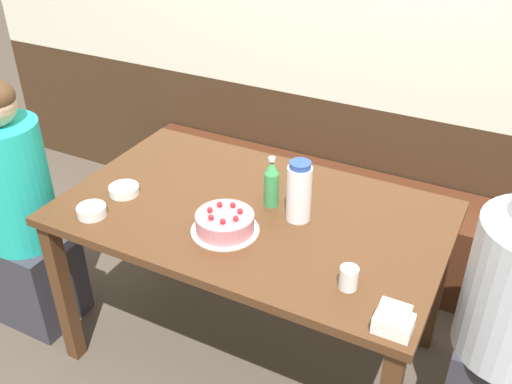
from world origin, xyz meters
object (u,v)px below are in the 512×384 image
Objects in this scene: person_teal_shirt at (22,220)px; water_pitcher at (299,192)px; napkin_holder at (394,321)px; bowl_rice_small at (92,211)px; bench_seat at (323,215)px; soju_bottle at (272,183)px; birthday_cake at (225,223)px; bowl_soup_white at (124,190)px; glass_water_tall at (349,278)px.

water_pitcher is at bearing 14.06° from person_teal_shirt.
water_pitcher reaches higher than napkin_holder.
water_pitcher is at bearing 139.76° from napkin_holder.
bowl_rice_small is (-0.70, -0.34, -0.10)m from water_pitcher.
person_teal_shirt is (-0.99, -1.10, 0.32)m from bench_seat.
bench_seat is at bearing 93.64° from soju_bottle.
birthday_cake is at bearing -135.76° from water_pitcher.
soju_bottle reaches higher than bowl_rice_small.
bowl_soup_white reaches higher than bench_seat.
glass_water_tall reaches higher than bowl_soup_white.
soju_bottle is 0.75m from napkin_holder.
bowl_soup_white is 0.10× the size of person_teal_shirt.
water_pitcher is at bearing 25.97° from bowl_rice_small.
birthday_cake is 0.29m from water_pitcher.
bowl_soup_white is at bearing 172.88° from glass_water_tall.
glass_water_tall reaches higher than bowl_rice_small.
bowl_soup_white is (-0.69, -0.16, -0.10)m from water_pitcher.
birthday_cake is 0.25m from soju_bottle.
birthday_cake is 2.27× the size of napkin_holder.
bowl_rice_small is (-0.50, -0.14, -0.02)m from birthday_cake.
water_pitcher is at bearing 44.24° from birthday_cake.
napkin_holder is 0.21m from glass_water_tall.
bowl_rice_small is 0.09× the size of person_teal_shirt.
napkin_holder is 0.09× the size of person_teal_shirt.
napkin_holder is (0.68, -0.21, 0.00)m from birthday_cake.
bowl_soup_white is 1.00m from glass_water_tall.
birthday_cake is 0.49m from bowl_soup_white.
water_pitcher is (0.18, -0.80, 0.64)m from bench_seat.
glass_water_tall is at bearing 0.39° from person_teal_shirt.
water_pitcher is 0.42m from glass_water_tall.
bench_seat is 0.98m from soju_bottle.
person_teal_shirt is at bearing -179.61° from glass_water_tall.
bench_seat is 28.62× the size of glass_water_tall.
bench_seat is 1.21m from bowl_soup_white.
soju_bottle is at bearing 73.22° from birthday_cake.
bowl_soup_white is (-1.17, 0.24, -0.02)m from napkin_holder.
bowl_soup_white is at bearing -166.93° from water_pitcher.
birthday_cake is 2.27× the size of bowl_rice_small.
bowl_soup_white is (-0.49, 0.04, -0.02)m from birthday_cake.
bowl_soup_white is 1.09× the size of bowl_rice_small.
bench_seat is at bearing 102.60° from water_pitcher.
person_teal_shirt is at bearing -132.20° from bench_seat.
napkin_holder is 1.42× the size of glass_water_tall.
birthday_cake is 1.00m from person_teal_shirt.
bowl_rice_small is at bearing 176.97° from napkin_holder.
soju_bottle is at bearing 143.01° from glass_water_tall.
birthday_cake reaches higher than bowl_rice_small.
birthday_cake reaches higher than bowl_soup_white.
water_pitcher is 0.14m from soju_bottle.
bowl_rice_small reaches higher than bowl_soup_white.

